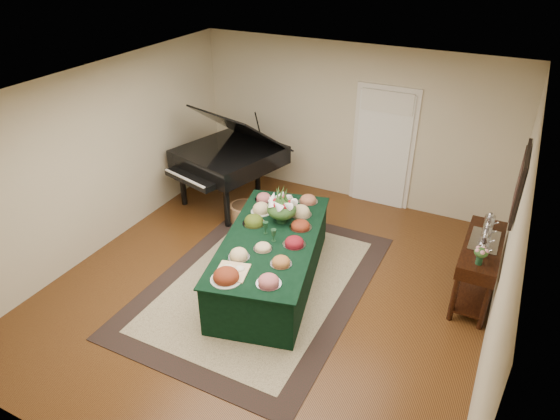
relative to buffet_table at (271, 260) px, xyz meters
The scene contains 14 objects.
ground 0.38m from the buffet_table, 73.04° to the right, with size 6.00×6.00×0.00m, color #31190B.
area_rug 0.40m from the buffet_table, 136.21° to the right, with size 2.69×3.76×0.01m.
kitchen_doorway 3.01m from the buffet_table, 77.60° to the left, with size 1.05×0.07×2.10m.
buffet_table is the anchor object (origin of this frame).
food_platters 0.41m from the buffet_table, 118.34° to the left, with size 1.28×2.46×0.12m.
cutting_board 0.96m from the buffet_table, 94.21° to the right, with size 0.45×0.45×0.10m.
green_goblets 0.45m from the buffet_table, 147.75° to the right, with size 0.26×0.19×0.18m.
floral_centerpiece 0.74m from the buffet_table, 97.19° to the left, with size 0.42×0.42×0.42m.
grand_piano 2.45m from the buffet_table, 134.86° to the left, with size 1.89×2.01×1.77m.
wicker_basket 1.74m from the buffet_table, 133.10° to the left, with size 0.46×0.46×0.29m, color #9A683E.
mahogany_sideboard 2.69m from the buffet_table, 19.40° to the left, with size 0.45×1.33×0.86m.
tea_service 2.75m from the buffet_table, 19.97° to the left, with size 0.34×0.74×0.30m.
pink_bouquet 2.64m from the buffet_table, ahead, with size 0.18×0.18×0.23m.
wall_painting 3.20m from the buffet_table, 17.95° to the left, with size 0.05×0.95×0.75m.
Camera 1 is at (2.54, -4.77, 4.31)m, focal length 32.00 mm.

